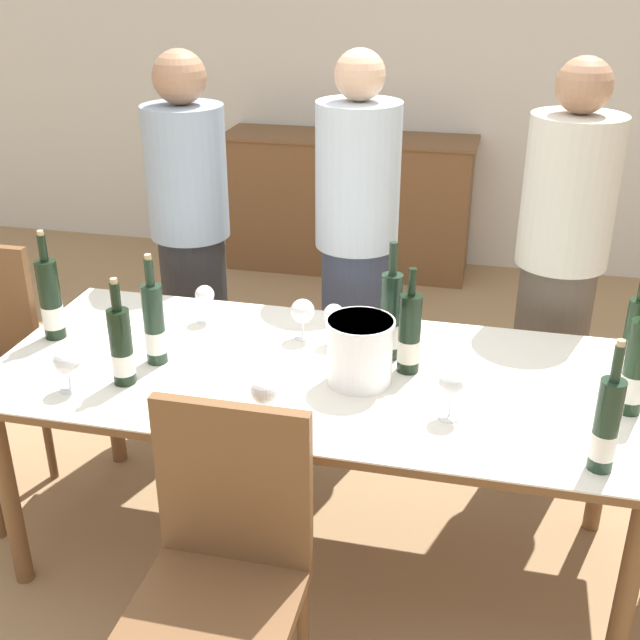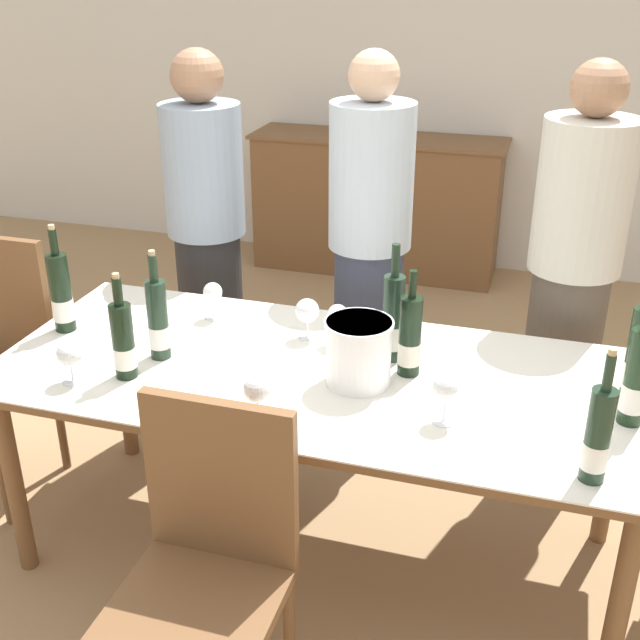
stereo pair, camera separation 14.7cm
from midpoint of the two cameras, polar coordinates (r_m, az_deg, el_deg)
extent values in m
plane|color=#A37F56|center=(2.99, 1.46, -16.14)|extent=(12.00, 12.00, 0.00)
cube|color=silver|center=(5.29, 11.09, 18.50)|extent=(8.00, 0.10, 2.80)
cube|color=brown|center=(5.28, 4.83, 8.07)|extent=(1.56, 0.44, 0.86)
cube|color=brown|center=(5.17, 5.01, 12.75)|extent=(1.61, 0.46, 0.02)
cylinder|color=brown|center=(2.88, -19.54, -10.94)|extent=(0.06, 0.06, 0.69)
cylinder|color=brown|center=(2.46, 22.19, -18.55)|extent=(0.06, 0.06, 0.69)
cylinder|color=brown|center=(3.38, -12.57, -4.26)|extent=(0.06, 0.06, 0.69)
cylinder|color=brown|center=(3.03, 21.40, -9.25)|extent=(0.06, 0.06, 0.69)
cube|color=brown|center=(2.58, 1.64, -4.14)|extent=(2.07, 0.88, 0.04)
cube|color=white|center=(2.57, 1.64, -3.73)|extent=(2.10, 0.91, 0.01)
cylinder|color=white|center=(2.46, 4.47, -2.34)|extent=(0.20, 0.20, 0.21)
cylinder|color=white|center=(2.41, 4.54, -0.26)|extent=(0.21, 0.21, 0.01)
cylinder|color=black|center=(2.90, -16.57, 1.84)|extent=(0.07, 0.07, 0.28)
cylinder|color=white|center=(2.92, -16.42, 0.73)|extent=(0.07, 0.07, 0.08)
cylinder|color=black|center=(2.83, -17.03, 5.29)|extent=(0.03, 0.03, 0.09)
cylinder|color=tan|center=(2.82, -17.16, 6.32)|extent=(0.02, 0.02, 0.02)
cylinder|color=black|center=(2.53, -12.22, -1.51)|extent=(0.07, 0.07, 0.25)
cylinder|color=white|center=(2.56, -12.11, -2.59)|extent=(0.07, 0.07, 0.07)
cylinder|color=black|center=(2.47, -12.57, 1.95)|extent=(0.03, 0.03, 0.09)
cylinder|color=tan|center=(2.45, -12.68, 3.06)|extent=(0.02, 0.02, 0.02)
cylinder|color=black|center=(2.52, 8.08, -1.17)|extent=(0.07, 0.07, 0.26)
cylinder|color=silver|center=(2.54, 8.01, -2.33)|extent=(0.07, 0.07, 0.07)
cylinder|color=black|center=(2.44, 8.33, 2.51)|extent=(0.02, 0.02, 0.09)
cylinder|color=#1E3323|center=(2.15, 21.04, -7.73)|extent=(0.07, 0.07, 0.26)
cylinder|color=white|center=(2.18, 20.81, -9.00)|extent=(0.07, 0.07, 0.07)
cylinder|color=#1E3323|center=(2.06, 21.80, -3.54)|extent=(0.03, 0.03, 0.10)
cylinder|color=tan|center=(2.04, 22.05, -2.14)|extent=(0.02, 0.02, 0.02)
cylinder|color=#1E3323|center=(2.59, 6.84, 0.09)|extent=(0.07, 0.07, 0.29)
cylinder|color=white|center=(2.62, 6.77, -1.17)|extent=(0.07, 0.07, 0.08)
cylinder|color=#1E3323|center=(2.52, 7.07, 4.21)|extent=(0.03, 0.03, 0.11)
cylinder|color=black|center=(2.55, 23.18, -2.31)|extent=(0.07, 0.07, 0.29)
cylinder|color=white|center=(2.58, 22.94, -3.59)|extent=(0.07, 0.07, 0.08)
cylinder|color=black|center=(2.42, 23.25, -3.80)|extent=(0.07, 0.07, 0.29)
cylinder|color=white|center=(2.45, 22.99, -5.10)|extent=(0.07, 0.07, 0.08)
cylinder|color=#1E3323|center=(2.63, -9.90, -0.02)|extent=(0.07, 0.07, 0.27)
cylinder|color=white|center=(2.66, -9.80, -1.16)|extent=(0.07, 0.07, 0.07)
cylinder|color=#1E3323|center=(2.56, -10.19, 3.60)|extent=(0.03, 0.03, 0.09)
cylinder|color=tan|center=(2.54, -10.28, 4.70)|extent=(0.02, 0.02, 0.02)
cylinder|color=white|center=(2.60, -15.60, -4.23)|extent=(0.06, 0.06, 0.00)
cylinder|color=white|center=(2.58, -15.69, -3.56)|extent=(0.01, 0.01, 0.06)
sphere|color=white|center=(2.55, -15.84, -2.37)|extent=(0.08, 0.08, 0.08)
cylinder|color=white|center=(2.78, 0.61, -1.23)|extent=(0.06, 0.06, 0.00)
cylinder|color=white|center=(2.76, 0.61, -0.54)|extent=(0.01, 0.01, 0.07)
sphere|color=white|center=(2.73, 0.62, 0.66)|extent=(0.08, 0.08, 0.08)
cylinder|color=white|center=(2.74, 2.68, -1.64)|extent=(0.07, 0.07, 0.00)
cylinder|color=white|center=(2.72, 2.70, -0.85)|extent=(0.01, 0.01, 0.08)
sphere|color=white|center=(2.69, 2.73, 0.38)|extent=(0.07, 0.07, 0.07)
cylinder|color=white|center=(2.29, -2.57, -7.39)|extent=(0.07, 0.07, 0.00)
cylinder|color=white|center=(2.27, -2.59, -6.45)|extent=(0.01, 0.01, 0.08)
sphere|color=white|center=(2.23, -2.63, -4.93)|extent=(0.08, 0.08, 0.08)
cylinder|color=white|center=(2.34, 10.58, -7.09)|extent=(0.07, 0.07, 0.00)
cylinder|color=white|center=(2.32, 10.66, -6.20)|extent=(0.01, 0.01, 0.08)
sphere|color=white|center=(2.29, 10.80, -4.74)|extent=(0.08, 0.08, 0.08)
cylinder|color=white|center=(2.94, -6.12, 0.20)|extent=(0.07, 0.07, 0.00)
cylinder|color=white|center=(2.92, -6.15, 0.89)|extent=(0.01, 0.01, 0.07)
sphere|color=white|center=(2.90, -6.21, 1.98)|extent=(0.07, 0.07, 0.07)
cylinder|color=brown|center=(3.17, -20.44, -10.19)|extent=(0.03, 0.03, 0.45)
cylinder|color=brown|center=(3.41, -16.84, -6.91)|extent=(0.03, 0.03, 0.45)
cube|color=brown|center=(3.29, -20.58, 1.39)|extent=(0.42, 0.04, 0.51)
cylinder|color=brown|center=(2.52, -8.89, -19.53)|extent=(0.03, 0.03, 0.43)
cylinder|color=brown|center=(2.42, -0.33, -21.55)|extent=(0.03, 0.03, 0.43)
cube|color=brown|center=(2.18, -6.82, -19.60)|extent=(0.42, 0.42, 0.04)
cube|color=brown|center=(2.15, -5.12, -11.29)|extent=(0.42, 0.04, 0.48)
cylinder|color=#262628|center=(3.60, -6.49, -0.33)|extent=(0.28, 0.28, 0.87)
cylinder|color=#8C9EB2|center=(3.36, -7.08, 10.53)|extent=(0.33, 0.33, 0.54)
sphere|color=#A37556|center=(3.29, -7.43, 16.85)|extent=(0.21, 0.21, 0.21)
cylinder|color=#383F56|center=(3.40, 4.57, -1.69)|extent=(0.28, 0.28, 0.88)
cylinder|color=silver|center=(3.15, 5.03, 10.12)|extent=(0.33, 0.33, 0.56)
sphere|color=#DBAD89|center=(3.07, 5.30, 16.94)|extent=(0.19, 0.19, 0.19)
cylinder|color=#51473D|center=(3.25, 17.78, -3.99)|extent=(0.28, 0.28, 0.91)
cylinder|color=beige|center=(2.99, 19.61, 8.27)|extent=(0.33, 0.33, 0.54)
sphere|color=#A37556|center=(2.91, 20.67, 15.18)|extent=(0.19, 0.19, 0.19)
camera|label=1|loc=(0.07, -88.31, 0.79)|focal=45.00mm
camera|label=2|loc=(0.07, 91.69, -0.79)|focal=45.00mm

